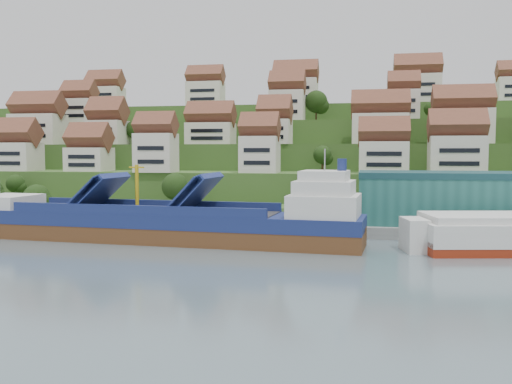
# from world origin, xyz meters

# --- Properties ---
(ground) EXTENTS (300.00, 300.00, 0.00)m
(ground) POSITION_xyz_m (0.00, 0.00, 0.00)
(ground) COLOR slate
(ground) RESTS_ON ground
(quay) EXTENTS (180.00, 14.00, 2.20)m
(quay) POSITION_xyz_m (20.00, 15.00, 1.10)
(quay) COLOR gray
(quay) RESTS_ON ground
(hillside) EXTENTS (260.00, 128.00, 31.00)m
(hillside) POSITION_xyz_m (0.00, 103.55, 10.66)
(hillside) COLOR #2D4C1E
(hillside) RESTS_ON ground
(hillside_village) EXTENTS (154.50, 65.14, 28.79)m
(hillside_village) POSITION_xyz_m (0.61, 59.81, 23.84)
(hillside_village) COLOR silver
(hillside_village) RESTS_ON ground
(hillside_trees) EXTENTS (137.56, 62.84, 31.59)m
(hillside_trees) POSITION_xyz_m (-14.31, 44.16, 16.64)
(hillside_trees) COLOR #203A13
(hillside_trees) RESTS_ON ground
(flagpole) EXTENTS (1.28, 0.16, 8.00)m
(flagpole) POSITION_xyz_m (18.11, 10.00, 6.88)
(flagpole) COLOR gray
(flagpole) RESTS_ON quay
(cargo_ship) EXTENTS (74.48, 16.19, 16.34)m
(cargo_ship) POSITION_xyz_m (-11.62, -1.22, 3.15)
(cargo_ship) COLOR brown
(cargo_ship) RESTS_ON ground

